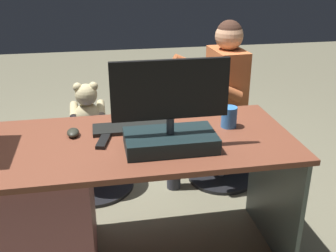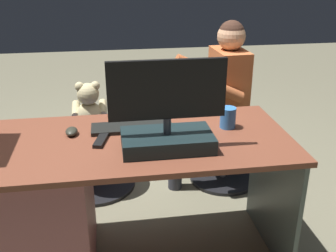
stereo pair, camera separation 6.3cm
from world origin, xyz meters
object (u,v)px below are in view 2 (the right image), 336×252
object	(u,v)px
monitor	(167,123)
office_chair_teddy	(93,155)
desk	(64,203)
cup	(228,118)
visitor_chair	(225,147)
computer_mouse	(72,131)
tv_remote	(101,140)
teddy_bear	(89,108)
keyboard	(132,127)
person	(216,92)

from	to	relation	value
monitor	office_chair_teddy	bearing A→B (deg)	-66.73
desk	cup	bearing A→B (deg)	-175.19
office_chair_teddy	visitor_chair	xyz separation A→B (m)	(-0.95, 0.05, 0.02)
computer_mouse	tv_remote	bearing A→B (deg)	142.43
cup	desk	bearing A→B (deg)	4.81
desk	computer_mouse	bearing A→B (deg)	-121.04
office_chair_teddy	teddy_bear	distance (m)	0.36
cup	visitor_chair	bearing A→B (deg)	-107.07
keyboard	computer_mouse	world-z (taller)	computer_mouse
cup	tv_remote	distance (m)	0.67
teddy_bear	person	bearing A→B (deg)	175.93
keyboard	tv_remote	distance (m)	0.21
visitor_chair	tv_remote	bearing A→B (deg)	41.18
person	office_chair_teddy	bearing A→B (deg)	-3.30
computer_mouse	office_chair_teddy	world-z (taller)	computer_mouse
computer_mouse	desk	bearing A→B (deg)	58.96
teddy_bear	person	distance (m)	0.87
tv_remote	visitor_chair	distance (m)	1.24
desk	monitor	xyz separation A→B (m)	(-0.52, 0.12, 0.46)
monitor	cup	bearing A→B (deg)	-151.64
cup	visitor_chair	xyz separation A→B (m)	(-0.21, -0.68, -0.51)
keyboard	cup	bearing A→B (deg)	173.89
monitor	computer_mouse	bearing A→B (deg)	-25.62
keyboard	person	xyz separation A→B (m)	(-0.62, -0.63, -0.05)
monitor	keyboard	distance (m)	0.31
keyboard	cup	size ratio (longest dim) A/B	3.82
keyboard	tv_remote	bearing A→B (deg)	40.14
monitor	keyboard	bearing A→B (deg)	-58.54
desk	tv_remote	bearing A→B (deg)	177.30
monitor	tv_remote	xyz separation A→B (m)	(0.31, -0.11, -0.11)
monitor	teddy_bear	size ratio (longest dim) A/B	1.59
monitor	teddy_bear	world-z (taller)	monitor
keyboard	teddy_bear	distance (m)	0.74
monitor	keyboard	xyz separation A→B (m)	(0.15, -0.24, -0.11)
computer_mouse	office_chair_teddy	xyz separation A→B (m)	(-0.06, -0.70, -0.50)
teddy_bear	visitor_chair	bearing A→B (deg)	176.00
tv_remote	monitor	bearing A→B (deg)	175.44
cup	office_chair_teddy	xyz separation A→B (m)	(0.74, -0.73, -0.53)
cup	visitor_chair	distance (m)	0.87
office_chair_teddy	visitor_chair	distance (m)	0.95
computer_mouse	office_chair_teddy	size ratio (longest dim) A/B	0.16
office_chair_teddy	computer_mouse	bearing A→B (deg)	85.12
keyboard	monitor	bearing A→B (deg)	121.46
office_chair_teddy	person	world-z (taller)	person
monitor	visitor_chair	size ratio (longest dim) A/B	1.08
computer_mouse	visitor_chair	bearing A→B (deg)	-147.46
visitor_chair	keyboard	bearing A→B (deg)	41.41
keyboard	office_chair_teddy	xyz separation A→B (m)	(0.25, -0.68, -0.49)
desk	person	bearing A→B (deg)	-142.73
monitor	visitor_chair	xyz separation A→B (m)	(-0.56, -0.86, -0.58)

